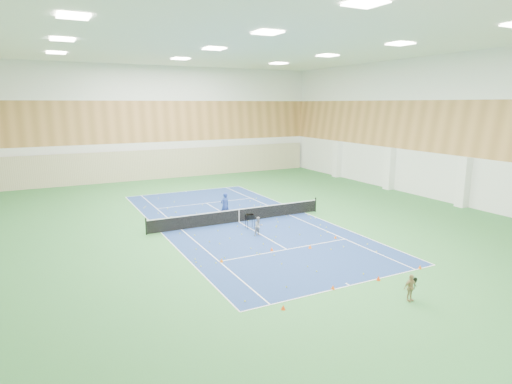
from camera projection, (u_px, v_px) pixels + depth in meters
ground at (239, 222)px, 29.66m from camera, size 40.00×40.00×0.00m
room_shell at (238, 135)px, 28.44m from camera, size 36.00×40.00×12.00m
wood_cladding at (238, 105)px, 28.03m from camera, size 36.00×40.00×8.00m
ceiling_light_grid at (238, 42)px, 27.23m from camera, size 21.40×25.40×0.06m
court_surface at (239, 222)px, 29.66m from camera, size 10.97×23.77×0.01m
tennis_balls_scatter at (239, 221)px, 29.65m from camera, size 10.57×22.77×0.07m
tennis_net at (239, 214)px, 29.54m from camera, size 12.80×0.10×1.10m
back_curtain at (163, 164)px, 46.53m from camera, size 35.40×0.16×3.20m
coach at (225, 205)px, 30.50m from camera, size 0.77×0.59×1.88m
child_court at (259, 226)px, 26.51m from camera, size 0.66×0.56×1.21m
child_apron at (410, 288)px, 17.73m from camera, size 0.68×0.28×1.16m
ball_cart at (250, 221)px, 28.11m from camera, size 0.63×0.63×0.95m
cone_svc_a at (221, 260)px, 22.15m from camera, size 0.20×0.20×0.22m
cone_svc_b at (272, 249)px, 23.85m from camera, size 0.19×0.19×0.21m
cone_svc_c at (310, 247)px, 24.24m from camera, size 0.21×0.21×0.23m
cone_svc_d at (335, 237)px, 26.05m from camera, size 0.18×0.18×0.20m
cone_base_a at (283, 307)px, 17.05m from camera, size 0.19×0.19×0.20m
cone_base_b at (333, 287)px, 18.92m from camera, size 0.19×0.19×0.21m
cone_base_c at (379, 278)px, 19.88m from camera, size 0.20×0.20×0.22m
cone_base_d at (420, 267)px, 21.28m from camera, size 0.18×0.18×0.20m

